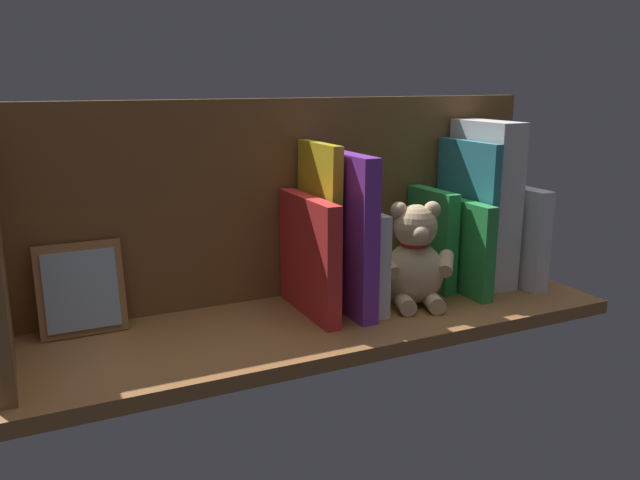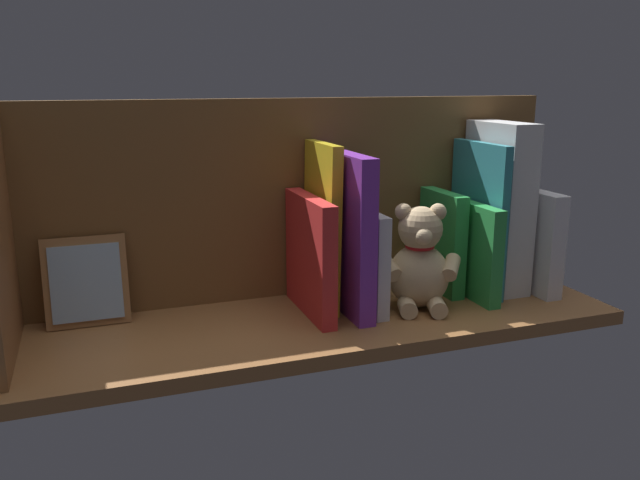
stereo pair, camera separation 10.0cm
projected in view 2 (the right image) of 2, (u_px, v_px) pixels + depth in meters
The scene contains 13 objects.
ground_plane at pixel (320, 322), 102.92cm from camera, with size 94.09×29.26×2.20cm, color brown.
shelf_back_panel at pixel (295, 199), 109.90cm from camera, with size 94.09×1.50×33.45cm, color brown.
book_0 at pixel (525, 238), 115.51cm from camera, with size 3.05×18.05×17.83cm, color silver.
dictionary_thick_white at pixel (498, 206), 113.93cm from camera, with size 5.39×14.65×29.35cm, color silver.
book_1 at pixel (478, 218), 112.55cm from camera, with size 1.53×15.69×26.08cm, color teal.
book_2 at pixel (467, 248), 111.66cm from camera, with size 2.30×18.29×16.29cm, color green.
book_3 at pixel (442, 242), 113.16cm from camera, with size 2.49×12.34×17.68cm, color green.
teddy_bear at pixel (419, 262), 105.01cm from camera, with size 13.24×13.10×17.24cm.
book_4 at pixel (362, 257), 105.87cm from camera, with size 2.10×17.07×16.28cm, color silver.
book_5 at pixel (346, 233), 103.07cm from camera, with size 2.79×18.44×25.44cm, color purple.
book_6 at pixel (322, 226), 104.38cm from camera, with size 1.77×13.01×26.78cm, color yellow.
book_7 at pixel (310, 256), 102.07cm from camera, with size 2.43×18.11×18.86cm, color red.
picture_frame_leaning at pixel (86, 282), 97.92cm from camera, with size 12.20×3.99×13.63cm.
Camera 2 is at (32.68, 90.98, 36.58)cm, focal length 36.41 mm.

